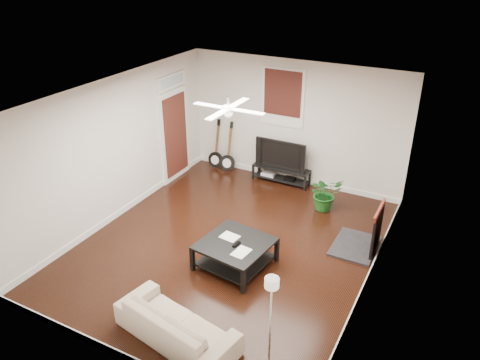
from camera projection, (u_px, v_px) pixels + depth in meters
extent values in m
cube|color=black|center=(230.00, 245.00, 8.61)|extent=(5.00, 6.00, 0.01)
cube|color=white|center=(228.00, 96.00, 7.36)|extent=(5.00, 6.00, 0.01)
cube|color=silver|center=(295.00, 123.00, 10.36)|extent=(5.00, 0.01, 2.80)
cube|color=silver|center=(108.00, 274.00, 5.61)|extent=(5.00, 0.01, 2.80)
cube|color=silver|center=(115.00, 150.00, 9.02)|extent=(0.01, 6.00, 2.80)
cube|color=silver|center=(377.00, 211.00, 6.94)|extent=(0.01, 6.00, 2.80)
cube|color=#9B4232|center=(390.00, 183.00, 7.74)|extent=(0.02, 2.20, 2.80)
cube|color=black|center=(366.00, 227.00, 8.28)|extent=(0.80, 1.10, 0.92)
cube|color=black|center=(283.00, 98.00, 10.21)|extent=(1.00, 0.06, 1.30)
cube|color=white|center=(175.00, 127.00, 10.58)|extent=(0.08, 1.00, 2.50)
cube|color=black|center=(281.00, 175.00, 10.80)|extent=(1.33, 0.35, 0.37)
imported|color=black|center=(282.00, 153.00, 10.58)|extent=(1.19, 0.16, 0.69)
cube|color=black|center=(235.00, 254.00, 7.96)|extent=(1.22, 1.22, 0.46)
imported|color=#C1A891|center=(177.00, 324.00, 6.44)|extent=(1.92, 1.03, 0.53)
imported|color=#19571B|center=(325.00, 193.00, 9.62)|extent=(0.87, 0.87, 0.73)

